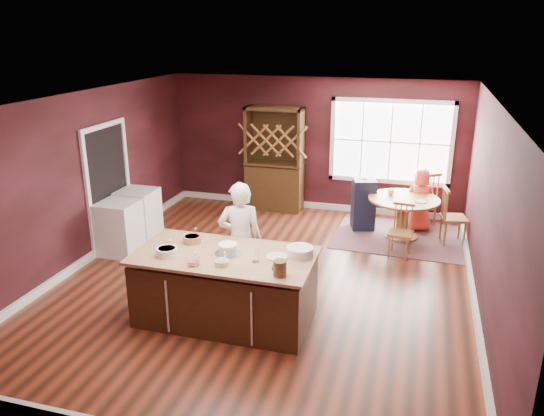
# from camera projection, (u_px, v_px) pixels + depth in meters

# --- Properties ---
(room_shell) EXTENTS (7.00, 7.00, 7.00)m
(room_shell) POSITION_uv_depth(u_px,v_px,m) (266.00, 194.00, 7.59)
(room_shell) COLOR maroon
(room_shell) RESTS_ON ground
(window) EXTENTS (2.36, 0.10, 1.66)m
(window) POSITION_uv_depth(u_px,v_px,m) (391.00, 142.00, 10.30)
(window) COLOR white
(window) RESTS_ON room_shell
(doorway) EXTENTS (0.08, 1.26, 2.13)m
(doorway) POSITION_uv_depth(u_px,v_px,m) (109.00, 188.00, 9.02)
(doorway) COLOR white
(doorway) RESTS_ON room_shell
(kitchen_island) EXTENTS (2.27, 1.19, 0.92)m
(kitchen_island) POSITION_uv_depth(u_px,v_px,m) (225.00, 288.00, 6.81)
(kitchen_island) COLOR #452F10
(kitchen_island) RESTS_ON ground
(dining_table) EXTENTS (1.25, 1.25, 0.75)m
(dining_table) POSITION_uv_depth(u_px,v_px,m) (403.00, 210.00, 9.44)
(dining_table) COLOR #976425
(dining_table) RESTS_ON ground
(baker) EXTENTS (0.70, 0.57, 1.67)m
(baker) POSITION_uv_depth(u_px,v_px,m) (240.00, 240.00, 7.32)
(baker) COLOR silver
(baker) RESTS_ON ground
(layer_cake) EXTENTS (0.33, 0.33, 0.14)m
(layer_cake) POSITION_uv_depth(u_px,v_px,m) (228.00, 249.00, 6.64)
(layer_cake) COLOR white
(layer_cake) RESTS_ON kitchen_island
(bowl_blue) EXTENTS (0.27, 0.27, 0.10)m
(bowl_blue) POSITION_uv_depth(u_px,v_px,m) (167.00, 252.00, 6.60)
(bowl_blue) COLOR white
(bowl_blue) RESTS_ON kitchen_island
(bowl_yellow) EXTENTS (0.24, 0.24, 0.09)m
(bowl_yellow) POSITION_uv_depth(u_px,v_px,m) (192.00, 239.00, 7.00)
(bowl_yellow) COLOR #9E7341
(bowl_yellow) RESTS_ON kitchen_island
(bowl_pink) EXTENTS (0.16, 0.16, 0.06)m
(bowl_pink) POSITION_uv_depth(u_px,v_px,m) (193.00, 263.00, 6.34)
(bowl_pink) COLOR white
(bowl_pink) RESTS_ON kitchen_island
(bowl_olive) EXTENTS (0.17, 0.17, 0.06)m
(bowl_olive) POSITION_uv_depth(u_px,v_px,m) (222.00, 263.00, 6.34)
(bowl_olive) COLOR beige
(bowl_olive) RESTS_ON kitchen_island
(drinking_glass) EXTENTS (0.08, 0.08, 0.17)m
(drinking_glass) POSITION_uv_depth(u_px,v_px,m) (256.00, 255.00, 6.41)
(drinking_glass) COLOR white
(drinking_glass) RESTS_ON kitchen_island
(dinner_plate) EXTENTS (0.27, 0.27, 0.02)m
(dinner_plate) POSITION_uv_depth(u_px,v_px,m) (277.00, 257.00, 6.55)
(dinner_plate) COLOR beige
(dinner_plate) RESTS_ON kitchen_island
(white_tub) EXTENTS (0.34, 0.34, 0.12)m
(white_tub) POSITION_uv_depth(u_px,v_px,m) (300.00, 252.00, 6.59)
(white_tub) COLOR white
(white_tub) RESTS_ON kitchen_island
(stoneware_crock) EXTENTS (0.16, 0.16, 0.19)m
(stoneware_crock) POSITION_uv_depth(u_px,v_px,m) (280.00, 268.00, 6.05)
(stoneware_crock) COLOR brown
(stoneware_crock) RESTS_ON kitchen_island
(toy_figurine) EXTENTS (0.05, 0.05, 0.08)m
(toy_figurine) POSITION_uv_depth(u_px,v_px,m) (274.00, 266.00, 6.21)
(toy_figurine) COLOR gold
(toy_figurine) RESTS_ON kitchen_island
(rug) EXTENTS (2.42, 1.91, 0.01)m
(rug) POSITION_uv_depth(u_px,v_px,m) (401.00, 237.00, 9.62)
(rug) COLOR brown
(rug) RESTS_ON ground
(chair_east) EXTENTS (0.49, 0.51, 1.02)m
(chair_east) POSITION_uv_depth(u_px,v_px,m) (454.00, 216.00, 9.22)
(chair_east) COLOR #96532D
(chair_east) RESTS_ON ground
(chair_south) EXTENTS (0.42, 0.40, 0.90)m
(chair_south) POSITION_uv_depth(u_px,v_px,m) (401.00, 231.00, 8.69)
(chair_south) COLOR olive
(chair_south) RESTS_ON ground
(chair_north) EXTENTS (0.61, 0.61, 1.07)m
(chair_north) POSITION_uv_depth(u_px,v_px,m) (423.00, 198.00, 10.11)
(chair_north) COLOR brown
(chair_north) RESTS_ON ground
(seated_woman) EXTENTS (0.64, 0.48, 1.19)m
(seated_woman) POSITION_uv_depth(u_px,v_px,m) (420.00, 200.00, 9.80)
(seated_woman) COLOR #EB4739
(seated_woman) RESTS_ON ground
(high_chair) EXTENTS (0.51, 0.51, 1.01)m
(high_chair) POSITION_uv_depth(u_px,v_px,m) (363.00, 203.00, 9.89)
(high_chair) COLOR #1A203A
(high_chair) RESTS_ON ground
(toddler) EXTENTS (0.18, 0.14, 0.26)m
(toddler) POSITION_uv_depth(u_px,v_px,m) (364.00, 186.00, 9.87)
(toddler) COLOR #8CA5BF
(toddler) RESTS_ON high_chair
(table_plate) EXTENTS (0.22, 0.22, 0.02)m
(table_plate) POSITION_uv_depth(u_px,v_px,m) (420.00, 201.00, 9.18)
(table_plate) COLOR beige
(table_plate) RESTS_ON dining_table
(table_cup) EXTENTS (0.14, 0.14, 0.10)m
(table_cup) POSITION_uv_depth(u_px,v_px,m) (391.00, 192.00, 9.55)
(table_cup) COLOR white
(table_cup) RESTS_ON dining_table
(hutch) EXTENTS (1.16, 0.48, 2.12)m
(hutch) POSITION_uv_depth(u_px,v_px,m) (275.00, 159.00, 10.81)
(hutch) COLOR black
(hutch) RESTS_ON ground
(washer) EXTENTS (0.62, 0.60, 0.90)m
(washer) POSITION_uv_depth(u_px,v_px,m) (119.00, 228.00, 8.83)
(washer) COLOR white
(washer) RESTS_ON ground
(dryer) EXTENTS (0.63, 0.61, 0.92)m
(dryer) POSITION_uv_depth(u_px,v_px,m) (139.00, 215.00, 9.40)
(dryer) COLOR silver
(dryer) RESTS_ON ground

